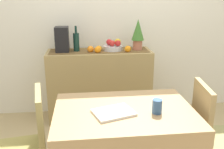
{
  "coord_description": "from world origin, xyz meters",
  "views": [
    {
      "loc": [
        -0.39,
        -2.21,
        1.58
      ],
      "look_at": [
        -0.1,
        0.37,
        0.75
      ],
      "focal_mm": 41.7,
      "sensor_mm": 36.0,
      "label": 1
    }
  ],
  "objects_px": {
    "open_book": "(114,112)",
    "potted_plant": "(138,33)",
    "sideboard_console": "(100,85)",
    "wine_bottle": "(76,42)",
    "coffee_maker": "(62,39)",
    "fruit_bowl": "(113,48)",
    "coffee_cup": "(157,106)"
  },
  "relations": [
    {
      "from": "coffee_maker",
      "to": "wine_bottle",
      "type": "bearing_deg",
      "value": -0.0
    },
    {
      "from": "sideboard_console",
      "to": "coffee_cup",
      "type": "height_order",
      "value": "sideboard_console"
    },
    {
      "from": "coffee_cup",
      "to": "coffee_maker",
      "type": "bearing_deg",
      "value": 117.58
    },
    {
      "from": "wine_bottle",
      "to": "potted_plant",
      "type": "distance_m",
      "value": 0.76
    },
    {
      "from": "open_book",
      "to": "coffee_cup",
      "type": "xyz_separation_m",
      "value": [
        0.31,
        -0.03,
        0.04
      ]
    },
    {
      "from": "coffee_maker",
      "to": "potted_plant",
      "type": "height_order",
      "value": "potted_plant"
    },
    {
      "from": "sideboard_console",
      "to": "open_book",
      "type": "height_order",
      "value": "sideboard_console"
    },
    {
      "from": "potted_plant",
      "to": "coffee_maker",
      "type": "bearing_deg",
      "value": 180.0
    },
    {
      "from": "wine_bottle",
      "to": "coffee_maker",
      "type": "height_order",
      "value": "wine_bottle"
    },
    {
      "from": "sideboard_console",
      "to": "wine_bottle",
      "type": "xyz_separation_m",
      "value": [
        -0.28,
        -0.0,
        0.56
      ]
    },
    {
      "from": "fruit_bowl",
      "to": "wine_bottle",
      "type": "xyz_separation_m",
      "value": [
        -0.44,
        -0.0,
        0.09
      ]
    },
    {
      "from": "sideboard_console",
      "to": "coffee_maker",
      "type": "height_order",
      "value": "coffee_maker"
    },
    {
      "from": "potted_plant",
      "to": "coffee_cup",
      "type": "bearing_deg",
      "value": -96.17
    },
    {
      "from": "open_book",
      "to": "potted_plant",
      "type": "bearing_deg",
      "value": 53.91
    },
    {
      "from": "sideboard_console",
      "to": "coffee_maker",
      "type": "distance_m",
      "value": 0.74
    },
    {
      "from": "wine_bottle",
      "to": "potted_plant",
      "type": "xyz_separation_m",
      "value": [
        0.75,
        0.0,
        0.09
      ]
    },
    {
      "from": "open_book",
      "to": "fruit_bowl",
      "type": "bearing_deg",
      "value": 65.66
    },
    {
      "from": "wine_bottle",
      "to": "coffee_maker",
      "type": "relative_size",
      "value": 1.03
    },
    {
      "from": "sideboard_console",
      "to": "fruit_bowl",
      "type": "bearing_deg",
      "value": 0.0
    },
    {
      "from": "coffee_maker",
      "to": "coffee_cup",
      "type": "distance_m",
      "value": 1.67
    },
    {
      "from": "wine_bottle",
      "to": "open_book",
      "type": "xyz_separation_m",
      "value": [
        0.28,
        -1.44,
        -0.26
      ]
    },
    {
      "from": "fruit_bowl",
      "to": "coffee_maker",
      "type": "height_order",
      "value": "coffee_maker"
    },
    {
      "from": "fruit_bowl",
      "to": "wine_bottle",
      "type": "bearing_deg",
      "value": -180.0
    },
    {
      "from": "wine_bottle",
      "to": "open_book",
      "type": "distance_m",
      "value": 1.49
    },
    {
      "from": "open_book",
      "to": "sideboard_console",
      "type": "bearing_deg",
      "value": 72.37
    },
    {
      "from": "sideboard_console",
      "to": "wine_bottle",
      "type": "relative_size",
      "value": 4.14
    },
    {
      "from": "potted_plant",
      "to": "open_book",
      "type": "relative_size",
      "value": 1.36
    },
    {
      "from": "open_book",
      "to": "coffee_maker",
      "type": "bearing_deg",
      "value": 89.48
    },
    {
      "from": "coffee_cup",
      "to": "sideboard_console",
      "type": "bearing_deg",
      "value": 102.37
    },
    {
      "from": "sideboard_console",
      "to": "fruit_bowl",
      "type": "relative_size",
      "value": 5.38
    },
    {
      "from": "coffee_maker",
      "to": "sideboard_console",
      "type": "bearing_deg",
      "value": 0.0
    },
    {
      "from": "wine_bottle",
      "to": "coffee_maker",
      "type": "distance_m",
      "value": 0.17
    }
  ]
}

